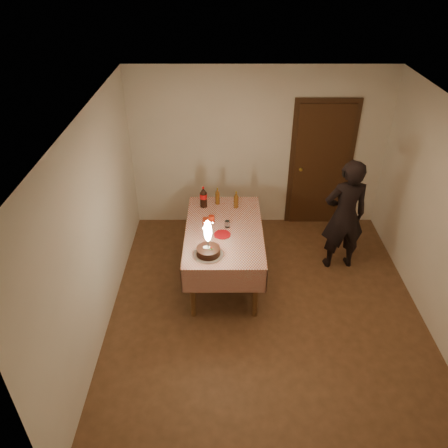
{
  "coord_description": "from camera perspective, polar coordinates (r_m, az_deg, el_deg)",
  "views": [
    {
      "loc": [
        -0.55,
        -4.1,
        4.06
      ],
      "look_at": [
        -0.54,
        0.66,
        0.95
      ],
      "focal_mm": 35.0,
      "sensor_mm": 36.0,
      "label": 1
    }
  ],
  "objects": [
    {
      "name": "birthday_cake",
      "position": [
        5.27,
        -2.08,
        -3.0
      ],
      "size": [
        0.37,
        0.37,
        0.49
      ],
      "color": "white",
      "rests_on": "dining_table"
    },
    {
      "name": "cola_bottle",
      "position": [
        6.21,
        -2.7,
        3.52
      ],
      "size": [
        0.1,
        0.1,
        0.32
      ],
      "color": "black",
      "rests_on": "dining_table"
    },
    {
      "name": "room_shell",
      "position": [
        4.85,
        6.82,
        3.18
      ],
      "size": [
        4.04,
        4.54,
        2.62
      ],
      "color": "silver",
      "rests_on": "ground"
    },
    {
      "name": "clear_cup",
      "position": [
        5.8,
        0.42,
        -0.01
      ],
      "size": [
        0.07,
        0.07,
        0.09
      ],
      "primitive_type": "cylinder",
      "color": "silver",
      "rests_on": "dining_table"
    },
    {
      "name": "photographer",
      "position": [
        6.28,
        15.46,
        1.05
      ],
      "size": [
        0.66,
        0.48,
        1.69
      ],
      "color": "black",
      "rests_on": "ground"
    },
    {
      "name": "red_cup",
      "position": [
        5.9,
        -1.64,
        0.64
      ],
      "size": [
        0.08,
        0.08,
        0.1
      ],
      "primitive_type": "cylinder",
      "color": "red",
      "rests_on": "dining_table"
    },
    {
      "name": "amber_bottle_left",
      "position": [
        6.29,
        -0.86,
        3.62
      ],
      "size": [
        0.06,
        0.06,
        0.25
      ],
      "color": "#5F3710",
      "rests_on": "dining_table"
    },
    {
      "name": "ground",
      "position": [
        5.79,
        5.47,
        -11.53
      ],
      "size": [
        4.0,
        4.5,
        0.01
      ],
      "primitive_type": "cube",
      "color": "brown",
      "rests_on": "ground"
    },
    {
      "name": "amber_bottle_right",
      "position": [
        6.2,
        1.59,
        3.14
      ],
      "size": [
        0.06,
        0.06,
        0.25
      ],
      "color": "#5F3710",
      "rests_on": "dining_table"
    },
    {
      "name": "red_plate",
      "position": [
        5.68,
        -0.23,
        -1.37
      ],
      "size": [
        0.22,
        0.22,
        0.01
      ],
      "primitive_type": "cylinder",
      "color": "#A60B12",
      "rests_on": "dining_table"
    },
    {
      "name": "dining_table",
      "position": [
        5.85,
        -0.0,
        -1.54
      ],
      "size": [
        1.02,
        1.72,
        0.84
      ],
      "color": "brown",
      "rests_on": "ground"
    },
    {
      "name": "napkin_stack",
      "position": [
        5.95,
        -2.09,
        0.48
      ],
      "size": [
        0.15,
        0.15,
        0.02
      ],
      "primitive_type": "cube",
      "color": "#A32B12",
      "rests_on": "dining_table"
    }
  ]
}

